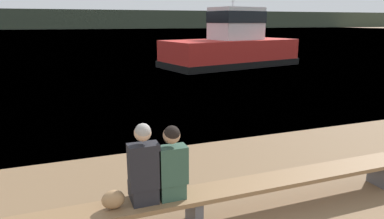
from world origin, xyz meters
TOP-DOWN VIEW (x-y plane):
  - water_surface at (0.00, 125.74)m, footprint 240.00×240.00m
  - far_shoreline at (0.00, 136.56)m, footprint 600.00×12.00m
  - bench_main at (-0.53, 2.76)m, footprint 7.38×0.48m
  - person_left at (-1.21, 2.77)m, footprint 0.38×0.43m
  - person_right at (-0.84, 2.77)m, footprint 0.38×0.44m
  - shopping_bag at (-1.60, 2.75)m, footprint 0.29×0.18m
  - tugboat_red at (7.86, 18.38)m, footprint 9.20×5.52m

SIDE VIEW (x-z plane):
  - water_surface at x=0.00m, z-range 0.00..0.00m
  - bench_main at x=-0.53m, z-range 0.16..0.63m
  - shopping_bag at x=-1.60m, z-range 0.48..0.72m
  - person_right at x=-0.84m, z-range 0.41..1.42m
  - person_left at x=-1.21m, z-range 0.40..1.47m
  - tugboat_red at x=7.86m, z-range -2.28..4.53m
  - far_shoreline at x=0.00m, z-range 0.00..6.82m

